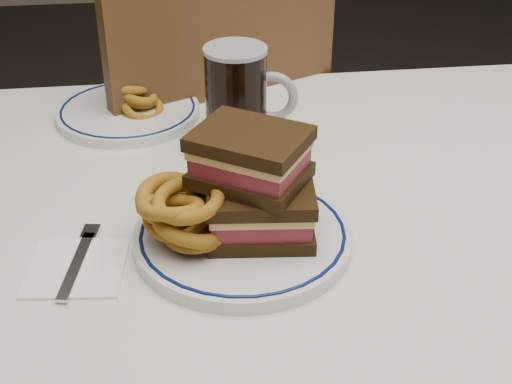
{
  "coord_description": "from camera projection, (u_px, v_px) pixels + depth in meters",
  "views": [
    {
      "loc": [
        -0.25,
        -0.87,
        1.29
      ],
      "look_at": [
        -0.15,
        -0.11,
        0.82
      ],
      "focal_mm": 50.0,
      "sensor_mm": 36.0,
      "label": 1
    }
  ],
  "objects": [
    {
      "name": "main_plate",
      "position": [
        243.0,
        236.0,
        0.92
      ],
      "size": [
        0.28,
        0.28,
        0.02
      ],
      "color": "white",
      "rests_on": "dining_table"
    },
    {
      "name": "onion_rings_far",
      "position": [
        137.0,
        97.0,
        1.23
      ],
      "size": [
        0.1,
        0.1,
        0.08
      ],
      "color": "brown",
      "rests_on": "far_plate"
    },
    {
      "name": "napkin_fork",
      "position": [
        77.0,
        266.0,
        0.88
      ],
      "size": [
        0.13,
        0.16,
        0.01
      ],
      "color": "white",
      "rests_on": "dining_table"
    },
    {
      "name": "beer_mug",
      "position": [
        238.0,
        97.0,
        1.12
      ],
      "size": [
        0.15,
        0.1,
        0.16
      ],
      "color": "black",
      "rests_on": "dining_table"
    },
    {
      "name": "far_plate",
      "position": [
        128.0,
        111.0,
        1.25
      ],
      "size": [
        0.25,
        0.25,
        0.02
      ],
      "color": "white",
      "rests_on": "dining_table"
    },
    {
      "name": "dining_table",
      "position": [
        344.0,
        244.0,
        1.1
      ],
      "size": [
        1.27,
        0.87,
        0.75
      ],
      "color": "silver",
      "rests_on": "floor"
    },
    {
      "name": "chair_far",
      "position": [
        200.0,
        160.0,
        1.54
      ],
      "size": [
        0.61,
        0.61,
        1.0
      ],
      "color": "#422A15",
      "rests_on": "floor"
    },
    {
      "name": "onion_rings_main",
      "position": [
        185.0,
        213.0,
        0.89
      ],
      "size": [
        0.13,
        0.14,
        0.11
      ],
      "color": "brown",
      "rests_on": "main_plate"
    },
    {
      "name": "ketchup_ramekin",
      "position": [
        207.0,
        194.0,
        0.96
      ],
      "size": [
        0.06,
        0.06,
        0.04
      ],
      "color": "silver",
      "rests_on": "main_plate"
    },
    {
      "name": "reuben_sandwich",
      "position": [
        255.0,
        184.0,
        0.88
      ],
      "size": [
        0.17,
        0.16,
        0.14
      ],
      "color": "black",
      "rests_on": "main_plate"
    }
  ]
}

